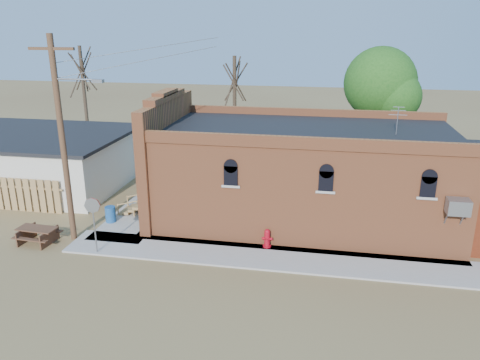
% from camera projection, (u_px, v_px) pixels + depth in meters
% --- Properties ---
extents(ground, '(120.00, 120.00, 0.00)m').
position_uv_depth(ground, '(246.00, 267.00, 18.90)').
color(ground, brown).
rests_on(ground, ground).
extents(sidewalk_south, '(19.00, 2.20, 0.08)m').
position_uv_depth(sidewalk_south, '(285.00, 259.00, 19.47)').
color(sidewalk_south, '#9E9991').
rests_on(sidewalk_south, ground).
extents(sidewalk_west, '(2.60, 10.00, 0.08)m').
position_uv_depth(sidewalk_west, '(151.00, 203.00, 25.58)').
color(sidewalk_west, '#9E9991').
rests_on(sidewalk_west, ground).
extents(brick_bar, '(16.40, 7.97, 6.30)m').
position_uv_depth(brick_bar, '(298.00, 174.00, 23.02)').
color(brick_bar, '#B76138').
rests_on(brick_bar, ground).
extents(wood_fence, '(5.20, 0.10, 1.80)m').
position_uv_depth(wood_fence, '(17.00, 195.00, 24.38)').
color(wood_fence, '#A37A49').
rests_on(wood_fence, ground).
extents(utility_pole, '(3.12, 0.26, 9.00)m').
position_uv_depth(utility_pole, '(63.00, 137.00, 19.94)').
color(utility_pole, '#46311C').
rests_on(utility_pole, ground).
extents(tree_bare_near, '(2.80, 2.80, 7.65)m').
position_uv_depth(tree_bare_near, '(235.00, 81.00, 29.69)').
color(tree_bare_near, '#473329').
rests_on(tree_bare_near, ground).
extents(tree_bare_far, '(2.80, 2.80, 8.16)m').
position_uv_depth(tree_bare_far, '(82.00, 70.00, 32.40)').
color(tree_bare_far, '#473329').
rests_on(tree_bare_far, ground).
extents(tree_leafy, '(4.40, 4.40, 8.15)m').
position_uv_depth(tree_leafy, '(380.00, 83.00, 28.61)').
color(tree_leafy, '#473329').
rests_on(tree_leafy, ground).
extents(fire_hydrant, '(0.48, 0.46, 0.83)m').
position_uv_depth(fire_hydrant, '(267.00, 238.00, 20.32)').
color(fire_hydrant, '#A50917').
rests_on(fire_hydrant, sidewalk_south).
extents(stop_sign, '(0.66, 0.18, 2.46)m').
position_uv_depth(stop_sign, '(93.00, 211.00, 19.40)').
color(stop_sign, gray).
rests_on(stop_sign, sidewalk_south).
extents(trash_barrel, '(0.54, 0.54, 0.78)m').
position_uv_depth(trash_barrel, '(111.00, 214.00, 22.96)').
color(trash_barrel, '#1C4F8E').
rests_on(trash_barrel, sidewalk_west).
extents(picnic_table, '(1.80, 1.42, 0.72)m').
position_uv_depth(picnic_table, '(38.00, 233.00, 20.87)').
color(picnic_table, '#523221').
rests_on(picnic_table, ground).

